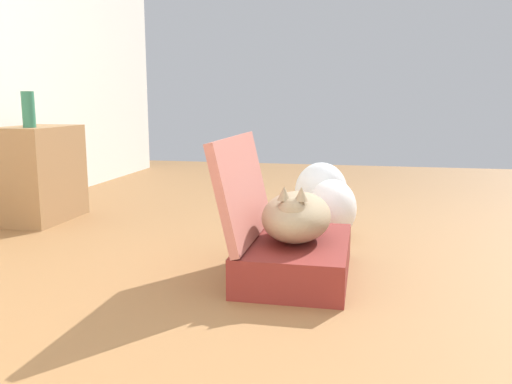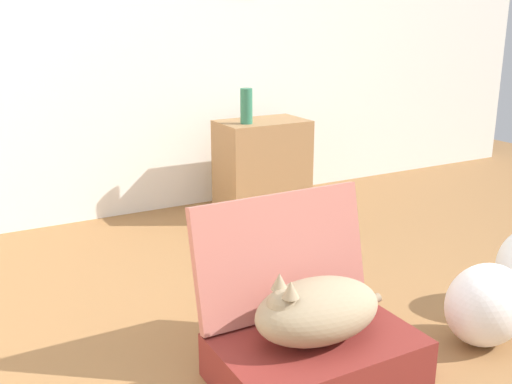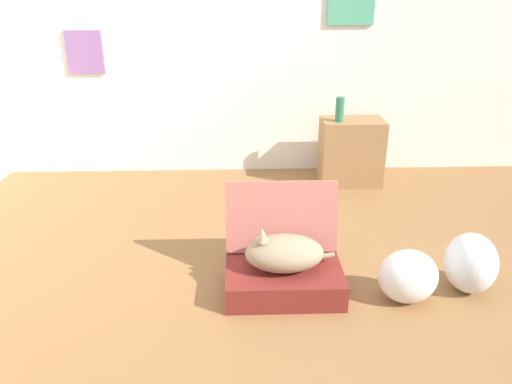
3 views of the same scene
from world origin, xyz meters
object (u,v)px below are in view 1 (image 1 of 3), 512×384
(cat, at_px, (296,216))
(side_table, at_px, (40,174))
(plastic_bag_white, at_px, (332,208))
(plastic_bag_clear, at_px, (321,192))
(vase_tall, at_px, (28,109))
(suitcase_base, at_px, (296,258))

(cat, height_order, side_table, side_table)
(plastic_bag_white, height_order, side_table, side_table)
(plastic_bag_clear, bearing_deg, vase_tall, 106.19)
(suitcase_base, bearing_deg, cat, 177.66)
(plastic_bag_white, xyz_separation_m, plastic_bag_clear, (0.39, 0.09, 0.02))
(cat, bearing_deg, suitcase_base, -2.34)
(cat, height_order, vase_tall, vase_tall)
(side_table, bearing_deg, suitcase_base, -113.76)
(cat, relative_size, side_table, 0.91)
(side_table, bearing_deg, plastic_bag_clear, -78.52)
(plastic_bag_clear, distance_m, vase_tall, 1.76)
(cat, xyz_separation_m, side_table, (0.74, 1.65, 0.03))
(suitcase_base, xyz_separation_m, cat, (-0.01, 0.00, 0.18))
(plastic_bag_clear, height_order, side_table, side_table)
(side_table, height_order, vase_tall, vase_tall)
(suitcase_base, xyz_separation_m, plastic_bag_clear, (1.07, -0.01, 0.10))
(suitcase_base, relative_size, side_table, 1.16)
(cat, bearing_deg, side_table, 66.01)
(plastic_bag_white, distance_m, plastic_bag_clear, 0.40)
(suitcase_base, xyz_separation_m, plastic_bag_white, (0.68, -0.10, 0.08))
(suitcase_base, relative_size, plastic_bag_clear, 1.87)
(cat, height_order, plastic_bag_clear, cat)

